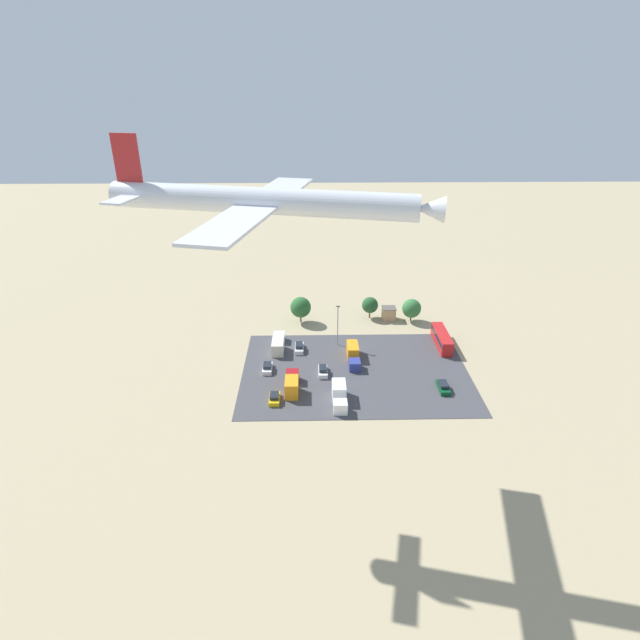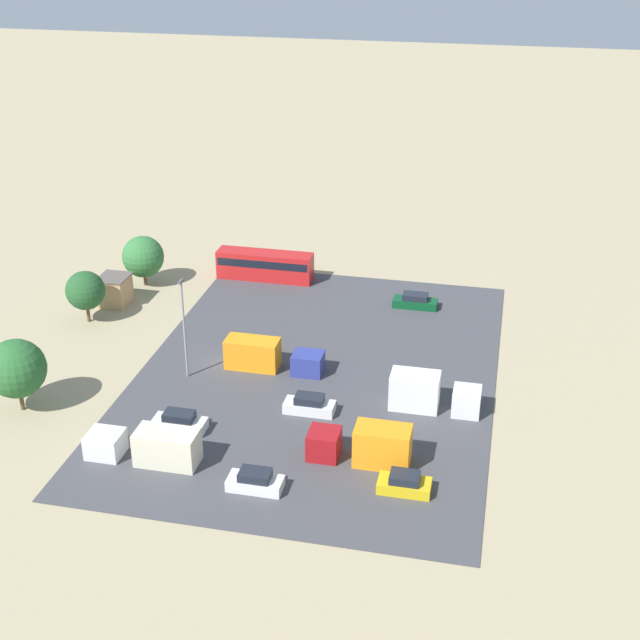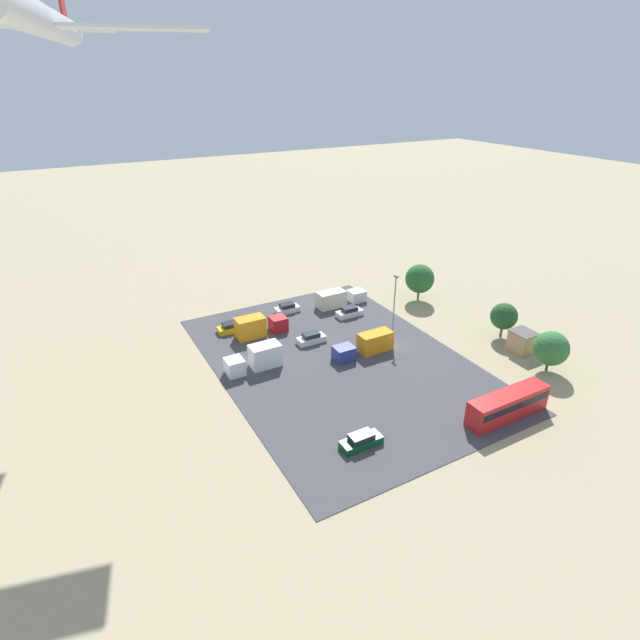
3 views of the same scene
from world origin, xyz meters
name	(u,v)px [view 3 (image 3 of 3)]	position (x,y,z in m)	size (l,w,h in m)	color
ground_plane	(390,346)	(0.00, 0.00, 0.00)	(400.00, 400.00, 0.00)	tan
parking_lot_surface	(339,361)	(0.00, 8.98, 0.04)	(46.82, 32.78, 0.08)	#424247
shed_building	(522,342)	(-10.49, -15.93, 1.62)	(3.47, 3.14, 3.23)	tan
bus	(508,404)	(-20.60, -1.85, 1.82)	(2.57, 11.08, 3.24)	red
parked_car_0	(361,441)	(-16.62, 16.07, 0.72)	(1.85, 4.77, 1.54)	#0C4723
parked_car_1	(287,308)	(18.30, 8.29, 0.73)	(1.93, 4.20, 1.56)	silver
parked_car_2	(230,328)	(16.13, 19.31, 0.71)	(1.97, 4.00, 1.52)	gold
parked_car_3	(311,338)	(6.75, 9.79, 0.75)	(1.85, 4.38, 1.60)	silver
parked_car_4	(349,312)	(11.80, -0.18, 0.76)	(1.88, 4.50, 1.64)	silver
parked_truck_0	(339,298)	(16.52, -0.86, 1.37)	(2.56, 9.11, 2.81)	silver
parked_truck_1	(366,345)	(0.08, 4.25, 1.39)	(2.36, 9.28, 2.87)	navy
parked_truck_2	(258,326)	(12.93, 15.79, 1.55)	(2.55, 8.12, 3.21)	maroon
parked_truck_3	(257,358)	(3.93, 19.79, 1.56)	(2.55, 7.80, 3.22)	silver
tree_near_shed	(420,279)	(11.66, -14.72, 4.06)	(5.13, 5.13, 6.63)	brown
tree_apron_mid	(504,316)	(-5.79, -16.87, 3.53)	(4.08, 4.08, 5.58)	brown
tree_apron_far	(551,348)	(-15.95, -14.76, 3.50)	(4.71, 4.71, 5.86)	brown
light_pole_lot_centre	(394,303)	(3.12, -2.68, 5.37)	(0.90, 0.28, 9.70)	gray
airplane	(39,20)	(14.39, 37.22, 41.71)	(40.77, 34.87, 8.98)	silver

